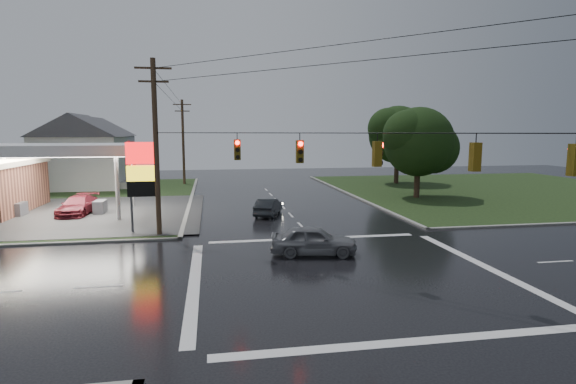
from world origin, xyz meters
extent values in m
plane|color=black|center=(0.00, 0.00, 0.00)|extent=(120.00, 120.00, 0.00)
cube|color=black|center=(26.00, 26.00, 0.04)|extent=(36.00, 36.00, 0.08)
cube|color=#2D2D2D|center=(-20.00, 18.00, 0.09)|extent=(26.00, 18.00, 0.02)
cylinder|color=silver|center=(-13.00, 15.00, 2.50)|extent=(0.30, 0.30, 5.00)
cylinder|color=silver|center=(-23.00, 21.00, 2.50)|extent=(0.30, 0.30, 5.00)
cylinder|color=silver|center=(-13.00, 21.00, 2.50)|extent=(0.30, 0.30, 5.00)
cube|color=silver|center=(-18.00, 18.00, 5.20)|extent=(12.00, 8.00, 0.80)
cube|color=white|center=(-18.00, 18.00, 4.78)|extent=(11.40, 7.40, 0.04)
cube|color=#59595E|center=(-21.00, 18.00, 0.55)|extent=(0.80, 1.60, 1.10)
cube|color=#59595E|center=(-15.00, 18.00, 0.55)|extent=(0.80, 1.60, 1.10)
cylinder|color=#59595E|center=(-11.30, 10.50, 3.00)|extent=(0.16, 0.16, 6.00)
cylinder|color=#59595E|center=(-9.70, 10.50, 3.00)|extent=(0.16, 0.16, 6.00)
cube|color=red|center=(-10.50, 10.50, 5.20)|extent=(2.00, 0.35, 1.40)
cube|color=yellow|center=(-10.50, 10.50, 3.90)|extent=(2.00, 0.35, 1.00)
cube|color=black|center=(-10.50, 10.50, 2.90)|extent=(2.00, 0.35, 1.00)
cylinder|color=#382619|center=(-9.50, 9.50, 5.50)|extent=(0.32, 0.32, 11.00)
cube|color=#382619|center=(-9.50, 9.50, 10.40)|extent=(2.20, 0.12, 0.12)
cube|color=#382619|center=(-9.50, 9.50, 9.60)|extent=(1.80, 0.12, 0.12)
cylinder|color=#382619|center=(-9.50, 38.00, 5.25)|extent=(0.32, 0.32, 10.50)
cube|color=#382619|center=(-9.50, 38.00, 9.90)|extent=(2.20, 0.12, 0.12)
cube|color=#382619|center=(-9.50, 38.00, 9.10)|extent=(1.80, 0.12, 0.12)
cube|color=#59470C|center=(-4.75, 4.75, 5.60)|extent=(0.34, 0.34, 1.10)
cylinder|color=#FF0C07|center=(-4.75, 4.55, 5.98)|extent=(0.22, 0.08, 0.22)
cube|color=#59470C|center=(-1.90, 1.90, 5.60)|extent=(0.34, 0.34, 1.10)
cylinder|color=#FF0C07|center=(-1.90, 1.70, 5.98)|extent=(0.22, 0.08, 0.22)
cube|color=#59470C|center=(0.95, -0.95, 5.60)|extent=(0.34, 0.34, 1.10)
cylinder|color=#FF0C07|center=(1.15, -0.95, 5.98)|extent=(0.08, 0.22, 0.22)
cube|color=#59470C|center=(3.80, -3.80, 5.60)|extent=(0.34, 0.34, 1.10)
cylinder|color=#FF0C07|center=(3.80, -3.60, 5.98)|extent=(0.22, 0.08, 0.22)
cube|color=#59470C|center=(6.08, -6.08, 5.60)|extent=(0.34, 0.34, 1.10)
cylinder|color=#FF0C07|center=(6.08, -5.88, 5.98)|extent=(0.22, 0.08, 0.22)
cube|color=silver|center=(-21.00, 36.00, 3.00)|extent=(9.00, 8.00, 6.00)
cube|color=gray|center=(-15.70, 36.00, 0.40)|extent=(1.60, 4.80, 0.80)
cube|color=silver|center=(-22.00, 48.00, 3.00)|extent=(9.00, 8.00, 6.00)
cube|color=gray|center=(-16.70, 48.00, 0.40)|extent=(1.60, 4.80, 0.80)
cylinder|color=black|center=(14.00, 22.00, 2.52)|extent=(0.56, 0.56, 5.04)
sphere|color=black|center=(14.00, 22.00, 5.58)|extent=(6.80, 6.80, 6.80)
sphere|color=black|center=(15.70, 22.30, 4.95)|extent=(5.10, 5.10, 5.10)
sphere|color=black|center=(12.64, 21.60, 6.30)|extent=(4.76, 4.76, 4.76)
cylinder|color=black|center=(17.00, 34.00, 2.80)|extent=(0.56, 0.56, 5.60)
sphere|color=black|center=(17.00, 34.00, 6.20)|extent=(7.20, 7.20, 7.20)
sphere|color=black|center=(18.80, 34.30, 5.50)|extent=(5.40, 5.40, 5.40)
sphere|color=black|center=(15.56, 33.60, 7.00)|extent=(5.04, 5.04, 5.04)
imported|color=black|center=(-1.77, 15.20, 0.68)|extent=(2.81, 4.36, 1.36)
imported|color=slate|center=(-0.82, 3.41, 0.79)|extent=(4.87, 2.66, 1.57)
imported|color=maroon|center=(-16.63, 17.92, 0.75)|extent=(2.51, 5.33, 1.50)
camera|label=1|loc=(-6.16, -19.49, 6.55)|focal=28.00mm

